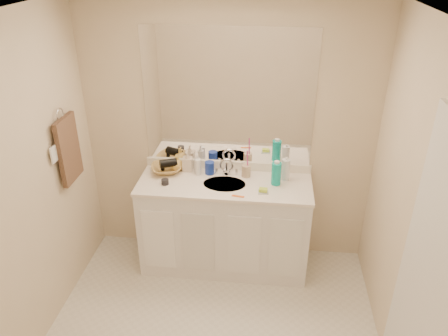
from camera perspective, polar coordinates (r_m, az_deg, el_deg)
ceiling at (r=2.33m, az=-2.84°, el=18.77°), size 2.60×2.60×0.02m
wall_back at (r=3.92m, az=0.54°, el=4.13°), size 2.60×0.02×2.40m
wall_left at (r=3.22m, az=-25.87°, el=-4.39°), size 0.02×2.60×2.40m
wall_right at (r=2.91m, az=24.20°, el=-7.53°), size 0.02×2.60×2.40m
vanity_cabinet at (r=4.06m, az=0.08°, el=-7.53°), size 1.50×0.55×0.85m
countertop at (r=3.82m, az=0.08°, el=-2.12°), size 1.52×0.57×0.03m
backsplash at (r=4.02m, az=0.50°, el=0.38°), size 1.52×0.03×0.08m
sink_basin at (r=3.80m, az=0.05°, el=-2.23°), size 0.37×0.37×0.02m
faucet at (r=3.93m, az=0.34°, el=-0.08°), size 0.02×0.02×0.11m
mirror at (r=3.78m, az=0.55°, el=9.11°), size 1.48×0.01×1.20m
blue_mug at (r=3.94m, az=-1.89°, el=0.03°), size 0.10×0.10×0.12m
tan_cup at (r=3.90m, az=2.91°, el=-0.37°), size 0.08×0.08×0.11m
toothbrush at (r=3.85m, az=3.09°, el=0.88°), size 0.02×0.04×0.22m
mouthwash_bottle at (r=3.77m, az=6.84°, el=-0.74°), size 0.10×0.10×0.20m
clear_pump_bottle at (r=3.86m, az=8.07°, el=-0.21°), size 0.08×0.08×0.19m
soap_dish at (r=3.68m, az=5.13°, el=-3.13°), size 0.09×0.08×0.01m
green_soap at (r=3.67m, az=5.14°, el=-2.87°), size 0.07×0.06×0.02m
orange_comb at (r=3.61m, az=1.85°, el=-3.70°), size 0.11×0.04×0.00m
dark_jar at (r=3.81m, az=-7.71°, el=-1.81°), size 0.08×0.08×0.05m
extra_white_bottle at (r=3.92m, az=-3.42°, el=0.11°), size 0.05×0.05×0.15m
soap_bottle_white at (r=3.96m, az=-3.48°, el=0.66°), size 0.09×0.09×0.18m
soap_bottle_cream at (r=3.99m, az=-4.82°, el=0.94°), size 0.09×0.09×0.19m
soap_bottle_yellow at (r=4.01m, az=-6.15°, el=0.70°), size 0.12×0.12×0.15m
wicker_basket at (r=4.01m, az=-7.52°, el=-0.07°), size 0.34×0.34×0.07m
hair_dryer at (r=3.98m, az=-7.29°, el=0.63°), size 0.17×0.13×0.08m
towel_ring at (r=3.67m, az=-20.65°, el=6.54°), size 0.01×0.11×0.11m
hand_towel at (r=3.77m, az=-19.63°, el=2.29°), size 0.04×0.32×0.55m
switch_plate at (r=3.60m, az=-21.35°, el=1.66°), size 0.01×0.08×0.13m
door at (r=2.80m, az=24.80°, el=-14.39°), size 0.02×0.82×2.00m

